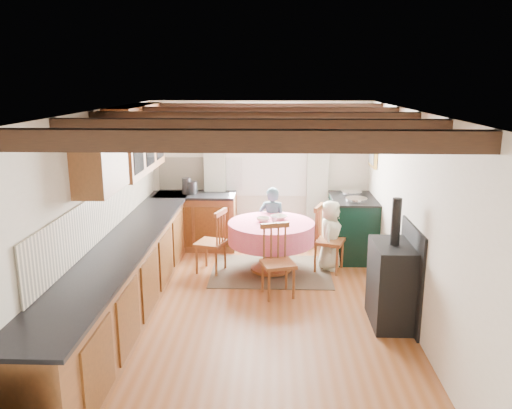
{
  "coord_description": "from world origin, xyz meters",
  "views": [
    {
      "loc": [
        0.23,
        -5.66,
        2.74
      ],
      "look_at": [
        0.0,
        0.8,
        1.15
      ],
      "focal_mm": 35.87,
      "sensor_mm": 36.0,
      "label": 1
    }
  ],
  "objects_px": {
    "chair_near": "(278,261)",
    "child_far": "(272,223)",
    "dining_table": "(271,247)",
    "aga_range": "(352,227)",
    "cast_iron_stove": "(393,262)",
    "chair_right": "(329,239)",
    "child_right": "(330,235)",
    "cup": "(274,219)",
    "chair_left": "(211,241)"
  },
  "relations": [
    {
      "from": "chair_near",
      "to": "child_far",
      "type": "xyz_separation_m",
      "value": [
        -0.09,
        1.43,
        0.1
      ]
    },
    {
      "from": "dining_table",
      "to": "child_far",
      "type": "distance_m",
      "value": 0.61
    },
    {
      "from": "dining_table",
      "to": "aga_range",
      "type": "distance_m",
      "value": 1.47
    },
    {
      "from": "cast_iron_stove",
      "to": "chair_near",
      "type": "bearing_deg",
      "value": 150.84
    },
    {
      "from": "chair_right",
      "to": "child_far",
      "type": "height_order",
      "value": "child_far"
    },
    {
      "from": "aga_range",
      "to": "child_right",
      "type": "xyz_separation_m",
      "value": [
        -0.41,
        -0.56,
        0.03
      ]
    },
    {
      "from": "chair_right",
      "to": "child_far",
      "type": "bearing_deg",
      "value": 78.68
    },
    {
      "from": "cast_iron_stove",
      "to": "cup",
      "type": "bearing_deg",
      "value": 130.37
    },
    {
      "from": "chair_right",
      "to": "aga_range",
      "type": "distance_m",
      "value": 0.77
    },
    {
      "from": "dining_table",
      "to": "chair_right",
      "type": "xyz_separation_m",
      "value": [
        0.84,
        0.08,
        0.11
      ]
    },
    {
      "from": "chair_left",
      "to": "child_far",
      "type": "distance_m",
      "value": 1.07
    },
    {
      "from": "child_far",
      "to": "chair_right",
      "type": "bearing_deg",
      "value": 158.56
    },
    {
      "from": "cast_iron_stove",
      "to": "child_right",
      "type": "relative_size",
      "value": 1.43
    },
    {
      "from": "chair_near",
      "to": "child_right",
      "type": "xyz_separation_m",
      "value": [
        0.77,
        1.01,
        0.05
      ]
    },
    {
      "from": "dining_table",
      "to": "aga_range",
      "type": "relative_size",
      "value": 1.17
    },
    {
      "from": "chair_near",
      "to": "chair_left",
      "type": "relative_size",
      "value": 1.0
    },
    {
      "from": "chair_left",
      "to": "aga_range",
      "type": "distance_m",
      "value": 2.27
    },
    {
      "from": "chair_left",
      "to": "chair_near",
      "type": "bearing_deg",
      "value": 67.0
    },
    {
      "from": "chair_right",
      "to": "cast_iron_stove",
      "type": "distance_m",
      "value": 1.75
    },
    {
      "from": "dining_table",
      "to": "child_right",
      "type": "relative_size",
      "value": 1.2
    },
    {
      "from": "chair_left",
      "to": "cast_iron_stove",
      "type": "xyz_separation_m",
      "value": [
        2.26,
        -1.54,
        0.27
      ]
    },
    {
      "from": "aga_range",
      "to": "cast_iron_stove",
      "type": "height_order",
      "value": "cast_iron_stove"
    },
    {
      "from": "chair_near",
      "to": "child_far",
      "type": "distance_m",
      "value": 1.43
    },
    {
      "from": "child_right",
      "to": "aga_range",
      "type": "bearing_deg",
      "value": -18.27
    },
    {
      "from": "chair_near",
      "to": "chair_left",
      "type": "height_order",
      "value": "chair_near"
    },
    {
      "from": "chair_left",
      "to": "child_far",
      "type": "height_order",
      "value": "child_far"
    },
    {
      "from": "chair_near",
      "to": "aga_range",
      "type": "xyz_separation_m",
      "value": [
        1.18,
        1.57,
        0.02
      ]
    },
    {
      "from": "child_far",
      "to": "cup",
      "type": "height_order",
      "value": "child_far"
    },
    {
      "from": "chair_near",
      "to": "cup",
      "type": "bearing_deg",
      "value": 77.2
    },
    {
      "from": "chair_near",
      "to": "child_right",
      "type": "distance_m",
      "value": 1.27
    },
    {
      "from": "chair_left",
      "to": "chair_right",
      "type": "bearing_deg",
      "value": 110.84
    },
    {
      "from": "dining_table",
      "to": "chair_near",
      "type": "xyz_separation_m",
      "value": [
        0.1,
        -0.85,
        0.1
      ]
    },
    {
      "from": "aga_range",
      "to": "child_right",
      "type": "relative_size",
      "value": 1.02
    },
    {
      "from": "cast_iron_stove",
      "to": "cup",
      "type": "height_order",
      "value": "cast_iron_stove"
    },
    {
      "from": "chair_right",
      "to": "cup",
      "type": "relative_size",
      "value": 10.85
    },
    {
      "from": "aga_range",
      "to": "cup",
      "type": "height_order",
      "value": "aga_range"
    },
    {
      "from": "chair_left",
      "to": "chair_right",
      "type": "xyz_separation_m",
      "value": [
        1.72,
        0.1,
        0.02
      ]
    },
    {
      "from": "chair_near",
      "to": "chair_right",
      "type": "relative_size",
      "value": 0.96
    },
    {
      "from": "chair_left",
      "to": "cup",
      "type": "xyz_separation_m",
      "value": [
        0.91,
        0.04,
        0.32
      ]
    },
    {
      "from": "chair_left",
      "to": "child_far",
      "type": "bearing_deg",
      "value": 141.71
    },
    {
      "from": "aga_range",
      "to": "chair_left",
      "type": "bearing_deg",
      "value": -160.93
    },
    {
      "from": "chair_left",
      "to": "child_right",
      "type": "relative_size",
      "value": 0.91
    },
    {
      "from": "aga_range",
      "to": "chair_right",
      "type": "bearing_deg",
      "value": -123.74
    },
    {
      "from": "cast_iron_stove",
      "to": "chair_right",
      "type": "bearing_deg",
      "value": 108.05
    },
    {
      "from": "cast_iron_stove",
      "to": "aga_range",
      "type": "bearing_deg",
      "value": 92.76
    },
    {
      "from": "dining_table",
      "to": "chair_near",
      "type": "relative_size",
      "value": 1.32
    },
    {
      "from": "chair_right",
      "to": "child_right",
      "type": "bearing_deg",
      "value": 6.89
    },
    {
      "from": "child_right",
      "to": "cup",
      "type": "height_order",
      "value": "child_right"
    },
    {
      "from": "child_right",
      "to": "cup",
      "type": "distance_m",
      "value": 0.88
    },
    {
      "from": "chair_right",
      "to": "chair_near",
      "type": "bearing_deg",
      "value": 160.65
    }
  ]
}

